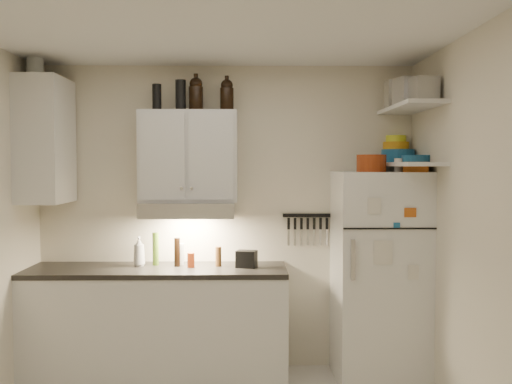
{
  "coord_description": "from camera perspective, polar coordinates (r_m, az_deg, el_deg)",
  "views": [
    {
      "loc": [
        0.18,
        -3.4,
        1.76
      ],
      "look_at": [
        0.25,
        0.9,
        1.55
      ],
      "focal_mm": 40.0,
      "sensor_mm": 36.0,
      "label": 1
    }
  ],
  "objects": [
    {
      "name": "plates",
      "position": [
        4.67,
        15.74,
        3.22
      ],
      "size": [
        0.27,
        0.27,
        0.06
      ],
      "primitive_type": "cylinder",
      "rotation": [
        0.0,
        0.0,
        0.22
      ],
      "color": "#195A8B",
      "rests_on": "shelf_lo"
    },
    {
      "name": "thermos_a",
      "position": [
        4.75,
        -7.54,
        9.58
      ],
      "size": [
        0.09,
        0.09,
        0.25
      ],
      "primitive_type": "cylinder",
      "rotation": [
        0.0,
        0.0,
        -0.07
      ],
      "color": "black",
      "rests_on": "upper_cabinet"
    },
    {
      "name": "book_stack",
      "position": [
        4.57,
        15.69,
        2.43
      ],
      "size": [
        0.24,
        0.27,
        0.08
      ],
      "primitive_type": "cube",
      "rotation": [
        0.0,
        0.0,
        -0.29
      ],
      "color": "#C25A18",
      "rests_on": "fridge"
    },
    {
      "name": "pepper_mill",
      "position": [
        4.73,
        -3.78,
        -6.46
      ],
      "size": [
        0.05,
        0.05,
        0.16
      ],
      "primitive_type": "cylinder",
      "rotation": [
        0.0,
        0.0,
        -0.03
      ],
      "color": "brown",
      "rests_on": "countertop"
    },
    {
      "name": "stock_pot",
      "position": [
        4.87,
        14.52,
        9.4
      ],
      "size": [
        0.39,
        0.39,
        0.23
      ],
      "primitive_type": "cylinder",
      "rotation": [
        0.0,
        0.0,
        -0.29
      ],
      "color": "silver",
      "rests_on": "shelf_hi"
    },
    {
      "name": "back_wall",
      "position": [
        4.94,
        -3.01,
        -2.56
      ],
      "size": [
        3.2,
        0.02,
        2.6
      ],
      "primitive_type": "cube",
      "color": "beige",
      "rests_on": "ground"
    },
    {
      "name": "caddy",
      "position": [
        4.67,
        -0.95,
        -6.71
      ],
      "size": [
        0.18,
        0.15,
        0.14
      ],
      "primitive_type": "cube",
      "rotation": [
        0.0,
        0.0,
        -0.27
      ],
      "color": "black",
      "rests_on": "countertop"
    },
    {
      "name": "right_wall",
      "position": [
        3.72,
        21.76,
        -4.5
      ],
      "size": [
        0.02,
        3.0,
        2.6
      ],
      "primitive_type": "cube",
      "color": "beige",
      "rests_on": "ground"
    },
    {
      "name": "spice_jar",
      "position": [
        4.63,
        14.05,
        2.63
      ],
      "size": [
        0.08,
        0.08,
        0.11
      ],
      "primitive_type": "cylinder",
      "rotation": [
        0.0,
        0.0,
        0.31
      ],
      "color": "silver",
      "rests_on": "fridge"
    },
    {
      "name": "soap_bottle",
      "position": [
        4.81,
        -11.61,
        -5.65
      ],
      "size": [
        0.11,
        0.11,
        0.28
      ],
      "primitive_type": "imported",
      "rotation": [
        0.0,
        0.0,
        -0.03
      ],
      "color": "silver",
      "rests_on": "countertop"
    },
    {
      "name": "base_cabinet",
      "position": [
        4.84,
        -9.82,
        -13.07
      ],
      "size": [
        2.1,
        0.6,
        0.88
      ],
      "primitive_type": "cube",
      "color": "silver",
      "rests_on": "floor"
    },
    {
      "name": "side_jar",
      "position": [
        4.94,
        -21.24,
        11.66
      ],
      "size": [
        0.16,
        0.16,
        0.17
      ],
      "primitive_type": "cylinder",
      "rotation": [
        0.0,
        0.0,
        -0.27
      ],
      "color": "silver",
      "rests_on": "side_cabinet"
    },
    {
      "name": "ceiling",
      "position": [
        3.51,
        -4.03,
        16.81
      ],
      "size": [
        3.2,
        3.0,
        0.02
      ],
      "primitive_type": "cube",
      "color": "white",
      "rests_on": "ground"
    },
    {
      "name": "upper_cabinet",
      "position": [
        4.76,
        -6.72,
        3.55
      ],
      "size": [
        0.8,
        0.33,
        0.75
      ],
      "primitive_type": "cube",
      "color": "silver",
      "rests_on": "back_wall"
    },
    {
      "name": "bowl_orange",
      "position": [
        5.05,
        13.81,
        4.51
      ],
      "size": [
        0.22,
        0.22,
        0.07
      ],
      "primitive_type": "cylinder",
      "color": "orange",
      "rests_on": "bowl_teal"
    },
    {
      "name": "red_jar",
      "position": [
        4.7,
        -6.52,
        -6.78
      ],
      "size": [
        0.07,
        0.07,
        0.12
      ],
      "primitive_type": "cylinder",
      "rotation": [
        0.0,
        0.0,
        0.19
      ],
      "color": "maroon",
      "rests_on": "countertop"
    },
    {
      "name": "tin_b",
      "position": [
        4.4,
        16.35,
        9.79
      ],
      "size": [
        0.21,
        0.21,
        0.18
      ],
      "primitive_type": "cube",
      "rotation": [
        0.0,
        0.0,
        0.19
      ],
      "color": "#AAAAAD",
      "rests_on": "shelf_hi"
    },
    {
      "name": "bowl_yellow",
      "position": [
        5.06,
        13.82,
        5.2
      ],
      "size": [
        0.17,
        0.17,
        0.06
      ],
      "primitive_type": "cylinder",
      "color": "yellow",
      "rests_on": "bowl_orange"
    },
    {
      "name": "countertop",
      "position": [
        4.74,
        -9.87,
        -7.71
      ],
      "size": [
        2.1,
        0.62,
        0.04
      ],
      "primitive_type": "cube",
      "color": "black",
      "rests_on": "base_cabinet"
    },
    {
      "name": "knife_strip",
      "position": [
        4.93,
        5.13,
        -2.34
      ],
      "size": [
        0.42,
        0.02,
        0.03
      ],
      "primitive_type": "cube",
      "color": "black",
      "rests_on": "back_wall"
    },
    {
      "name": "clear_bottle",
      "position": [
        4.82,
        -7.54,
        -6.19
      ],
      "size": [
        0.07,
        0.07,
        0.18
      ],
      "primitive_type": "cylinder",
      "rotation": [
        0.0,
        0.0,
        -0.13
      ],
      "color": "silver",
      "rests_on": "countertop"
    },
    {
      "name": "side_cabinet",
      "position": [
        4.88,
        -20.32,
        4.85
      ],
      "size": [
        0.33,
        0.55,
        1.0
      ],
      "primitive_type": "cube",
      "color": "silver",
      "rests_on": "left_wall"
    },
    {
      "name": "shelf_lo",
      "position": [
        4.6,
        15.1,
        2.7
      ],
      "size": [
        0.3,
        0.95,
        0.03
      ],
      "primitive_type": "cube",
      "color": "silver",
      "rests_on": "right_wall"
    },
    {
      "name": "vinegar_bottle",
      "position": [
        4.75,
        -7.89,
        -5.97
      ],
      "size": [
        0.05,
        0.05,
        0.24
      ],
      "primitive_type": "cylinder",
      "rotation": [
        0.0,
        0.0,
        0.02
      ],
      "color": "black",
      "rests_on": "countertop"
    },
    {
      "name": "oil_bottle",
      "position": [
        4.84,
        -10.0,
        -5.62
      ],
      "size": [
        0.05,
        0.05,
        0.27
      ],
      "primitive_type": "cylinder",
      "rotation": [
        0.0,
        0.0,
        0.0
      ],
      "color": "#45681A",
      "rests_on": "countertop"
    },
    {
      "name": "growler_a",
      "position": [
        4.78,
        -6.03,
        9.75
      ],
      "size": [
        0.14,
        0.14,
        0.28
      ],
      "primitive_type": null,
      "rotation": [
        0.0,
        0.0,
        0.17
      ],
      "color": "black",
      "rests_on": "upper_cabinet"
    },
    {
      "name": "range_hood",
      "position": [
        4.71,
        -6.78,
        -1.73
      ],
      "size": [
        0.76,
        0.46,
        0.12
      ],
      "primitive_type": "cube",
      "color": "silver",
      "rests_on": "back_wall"
    },
    {
      "name": "tin_a",
      "position": [
        4.52,
        15.1,
        9.73
      ],
      "size": [
        0.24,
        0.22,
        0.2
      ],
      "primitive_type": "cube",
      "rotation": [
        0.0,
        0.0,
        0.25
      ],
      "color": "#AAAAAD",
      "rests_on": "shelf_hi"
    },
    {
      "name": "dutch_oven",
      "position": [
        4.63,
        11.46,
        2.84
      ],
      "size": [
        0.31,
        0.31,
        0.14
      ],
      "primitive_type": "cylinder",
      "rotation": [
        0.0,
        0.0,
        -0.42
      ],
      "color": "maroon",
      "rests_on": "fridge"
    },
    {
      "name": "growler_b",
      "position": [
        4.76,
        -2.93,
        9.7
      ],
      "size": [
        0.12,
        0.12,
        0.27
      ],
      "primitive_type": null,
      "rotation": [
        0.0,
        0.0,
        -0.08
      ],
      "color": "black",
      "rests_on": "upper_cabinet"
    },
    {
      "name": "bowl_teal",
      "position": [
        4.96,
        14.01,
        3.52
      ],
      "size": [
        0.28,
        0.28,
        0.11
      ],
      "primitive_type": "cylinder",
      "color": "#195A8B",
      "rests_on": "shelf_lo"
    },
    {
      "name": "thermos_b",
      "position": [
        4.78,
        -9.89,
        9.32
      ],
      "size": [
        0.09,
        0.09,
        0.21
      ],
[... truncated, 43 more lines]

